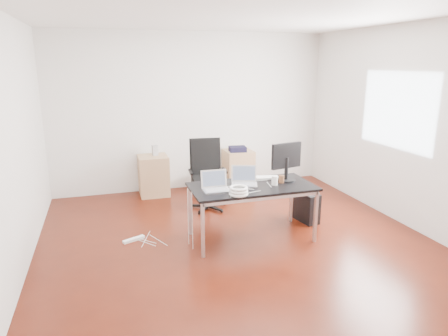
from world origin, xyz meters
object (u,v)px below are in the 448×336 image
object	(u,v)px
desk	(252,189)
filing_cabinet_left	(154,175)
filing_cabinet_right	(238,169)
office_chair	(207,171)
pc_tower	(306,206)

from	to	relation	value
desk	filing_cabinet_left	world-z (taller)	desk
desk	filing_cabinet_left	bearing A→B (deg)	114.34
filing_cabinet_right	filing_cabinet_left	bearing A→B (deg)	180.00
office_chair	filing_cabinet_left	bearing A→B (deg)	136.01
pc_tower	desk	bearing A→B (deg)	-170.92
pc_tower	office_chair	bearing A→B (deg)	131.47
office_chair	filing_cabinet_left	world-z (taller)	office_chair
filing_cabinet_left	office_chair	bearing A→B (deg)	-49.65
desk	office_chair	size ratio (longest dim) A/B	1.48
office_chair	filing_cabinet_right	world-z (taller)	office_chair
office_chair	pc_tower	bearing A→B (deg)	-33.27
desk	filing_cabinet_left	distance (m)	2.44
desk	filing_cabinet_left	size ratio (longest dim) A/B	2.29
filing_cabinet_right	pc_tower	bearing A→B (deg)	-77.74
desk	filing_cabinet_right	size ratio (longest dim) A/B	2.29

